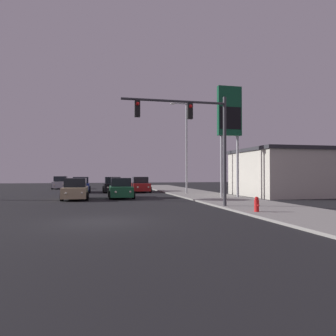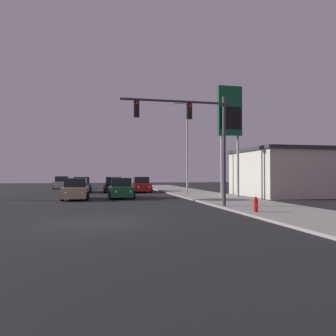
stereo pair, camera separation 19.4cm
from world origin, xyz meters
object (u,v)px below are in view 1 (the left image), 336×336
traffic_light_mast (197,129)px  gas_station_sign (229,117)px  car_tan (75,190)px  car_green (121,189)px  fire_hydrant (257,204)px  car_silver (61,183)px  car_black (112,185)px  street_lamp (185,142)px  car_blue (81,185)px  car_red (140,185)px

traffic_light_mast → gas_station_sign: bearing=53.0°
car_tan → car_green: bearing=-166.3°
car_green → fire_hydrant: bearing=116.7°
car_tan → traffic_light_mast: traffic_light_mast is taller
car_silver → car_tan: bearing=98.9°
car_silver → traffic_light_mast: traffic_light_mast is taller
gas_station_sign → fire_hydrant: size_ratio=11.84×
car_black → traffic_light_mast: 18.47m
car_silver → car_green: (6.54, -18.56, 0.00)m
street_lamp → gas_station_sign: size_ratio=1.00×
street_lamp → gas_station_sign: (1.91, -6.42, 1.50)m
street_lamp → car_tan: bearing=-156.8°
car_blue → street_lamp: size_ratio=0.48×
traffic_light_mast → gas_station_sign: 8.29m
car_green → gas_station_sign: size_ratio=0.48×
car_blue → car_green: size_ratio=0.99×
car_blue → traffic_light_mast: bearing=111.1°
car_black → car_green: same height
car_red → gas_station_sign: bearing=118.3°
car_blue → fire_hydrant: car_blue is taller
car_silver → gas_station_sign: size_ratio=0.48×
car_green → street_lamp: (6.61, 3.59, 4.36)m
street_lamp → car_black: bearing=145.0°
car_red → fire_hydrant: size_ratio=5.70×
car_silver → car_tan: same height
street_lamp → fire_hydrant: street_lamp is taller
car_green → street_lamp: 8.69m
car_green → gas_station_sign: bearing=163.4°
car_blue → car_black: same height
street_lamp → car_green: bearing=-151.5°
car_tan → gas_station_sign: gas_station_sign is taller
car_silver → traffic_light_mast: (10.21, -27.83, 3.91)m
car_blue → car_tan: size_ratio=1.00×
gas_station_sign → fire_hydrant: bearing=-105.9°
car_tan → street_lamp: street_lamp is taller
fire_hydrant → car_tan: bearing=128.9°
car_red → car_tan: bearing=56.9°
car_black → car_green: (0.22, -8.36, 0.00)m
car_tan → gas_station_sign: (12.12, -2.05, 5.86)m
car_red → gas_station_sign: size_ratio=0.48×
car_silver → gas_station_sign: (15.06, -21.39, 5.86)m
car_tan → gas_station_sign: size_ratio=0.48×
car_blue → gas_station_sign: 18.13m
car_tan → car_silver: bearing=-79.9°
traffic_light_mast → fire_hydrant: 5.65m
car_red → car_black: bearing=4.0°
traffic_light_mast → street_lamp: bearing=77.1°
car_green → gas_station_sign: gas_station_sign is taller
car_black → gas_station_sign: (8.74, -11.19, 5.86)m
car_black → gas_station_sign: size_ratio=0.48×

